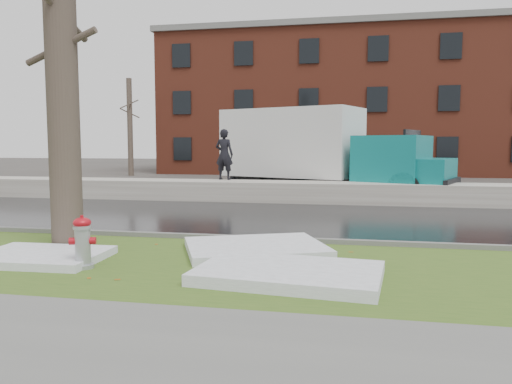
% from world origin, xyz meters
% --- Properties ---
extents(ground, '(120.00, 120.00, 0.00)m').
position_xyz_m(ground, '(0.00, 0.00, 0.00)').
color(ground, '#47423D').
rests_on(ground, ground).
extents(verge, '(60.00, 4.50, 0.04)m').
position_xyz_m(verge, '(0.00, -1.25, 0.02)').
color(verge, '#36521B').
rests_on(verge, ground).
extents(sidewalk, '(60.00, 3.00, 0.05)m').
position_xyz_m(sidewalk, '(0.00, -5.00, 0.03)').
color(sidewalk, slate).
rests_on(sidewalk, ground).
extents(road, '(60.00, 7.00, 0.03)m').
position_xyz_m(road, '(0.00, 4.50, 0.01)').
color(road, black).
rests_on(road, ground).
extents(parking_lot, '(60.00, 9.00, 0.03)m').
position_xyz_m(parking_lot, '(0.00, 13.00, 0.01)').
color(parking_lot, slate).
rests_on(parking_lot, ground).
extents(curb, '(60.00, 0.15, 0.14)m').
position_xyz_m(curb, '(0.00, 1.00, 0.07)').
color(curb, slate).
rests_on(curb, ground).
extents(snowbank, '(60.00, 1.60, 0.75)m').
position_xyz_m(snowbank, '(0.00, 8.70, 0.38)').
color(snowbank, beige).
rests_on(snowbank, ground).
extents(brick_building, '(26.00, 12.00, 10.00)m').
position_xyz_m(brick_building, '(2.00, 30.00, 5.00)').
color(brick_building, maroon).
rests_on(brick_building, ground).
extents(bg_tree_left, '(1.40, 1.62, 6.50)m').
position_xyz_m(bg_tree_left, '(-12.00, 22.00, 3.33)').
color(bg_tree_left, brown).
rests_on(bg_tree_left, ground).
extents(bg_tree_center, '(1.40, 1.62, 6.50)m').
position_xyz_m(bg_tree_center, '(-6.00, 26.00, 3.33)').
color(bg_tree_center, brown).
rests_on(bg_tree_center, ground).
extents(fire_hydrant, '(0.45, 0.42, 0.90)m').
position_xyz_m(fire_hydrant, '(-1.64, -1.90, 0.52)').
color(fire_hydrant, '#9EA2A6').
rests_on(fire_hydrant, verge).
extents(tree, '(1.61, 1.92, 7.75)m').
position_xyz_m(tree, '(-2.86, -0.40, 3.94)').
color(tree, brown).
rests_on(tree, verge).
extents(box_truck, '(10.67, 5.62, 3.60)m').
position_xyz_m(box_truck, '(1.27, 11.13, 1.90)').
color(box_truck, black).
rests_on(box_truck, ground).
extents(worker, '(0.77, 0.56, 1.96)m').
position_xyz_m(worker, '(-2.12, 9.30, 1.73)').
color(worker, black).
rests_on(worker, snowbank).
extents(snow_patch_near, '(3.17, 2.86, 0.16)m').
position_xyz_m(snow_patch_near, '(0.97, -0.10, 0.12)').
color(snow_patch_near, white).
rests_on(snow_patch_near, verge).
extents(snow_patch_far, '(2.26, 1.68, 0.14)m').
position_xyz_m(snow_patch_far, '(-2.69, -1.53, 0.11)').
color(snow_patch_far, white).
rests_on(snow_patch_far, verge).
extents(snow_patch_side, '(2.97, 2.08, 0.18)m').
position_xyz_m(snow_patch_side, '(1.86, -1.91, 0.13)').
color(snow_patch_side, white).
rests_on(snow_patch_side, verge).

